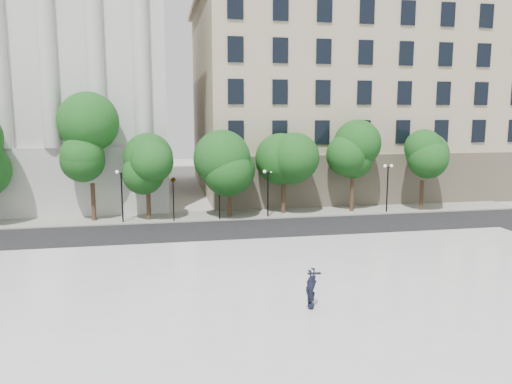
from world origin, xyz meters
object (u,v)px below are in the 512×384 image
(traffic_light_east, at_px, (219,175))
(skateboard, at_px, (314,273))
(person_lying, at_px, (311,303))
(traffic_light_west, at_px, (173,177))

(traffic_light_east, height_order, skateboard, traffic_light_east)
(traffic_light_east, xyz_separation_m, skateboard, (3.12, -16.24, -3.29))
(person_lying, distance_m, skateboard, 4.77)
(skateboard, bearing_deg, person_lying, -105.60)
(traffic_light_east, height_order, person_lying, traffic_light_east)
(traffic_light_east, relative_size, person_lying, 2.41)
(traffic_light_west, relative_size, traffic_light_east, 0.99)
(traffic_light_west, xyz_separation_m, skateboard, (6.87, -16.24, -3.27))
(traffic_light_west, bearing_deg, traffic_light_east, 0.00)
(person_lying, bearing_deg, skateboard, 29.79)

